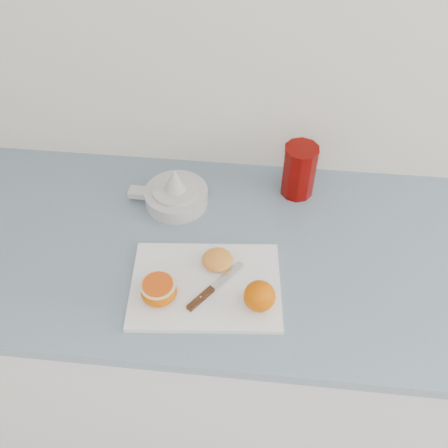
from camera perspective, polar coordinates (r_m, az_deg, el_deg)
name	(u,v)px	position (r m, az deg, el deg)	size (l,w,h in m)	color
counter	(262,344)	(1.55, 4.33, -13.52)	(2.32, 0.64, 0.89)	silver
cutting_board	(206,286)	(1.10, -2.10, -7.05)	(0.33, 0.23, 0.01)	white
whole_orange	(259,296)	(1.04, 4.07, -8.22)	(0.07, 0.07, 0.07)	#E15200
half_orange	(159,291)	(1.07, -7.47, -7.55)	(0.08, 0.08, 0.05)	#E15200
squeezed_shell	(218,260)	(1.12, -0.74, -4.08)	(0.07, 0.07, 0.03)	orange
paring_knife	(206,294)	(1.08, -2.12, -8.02)	(0.11, 0.14, 0.01)	#472B13
citrus_juicer	(175,194)	(1.27, -5.57, 3.46)	(0.20, 0.16, 0.11)	silver
red_tumbler	(299,172)	(1.28, 8.54, 5.87)	(0.09, 0.09, 0.14)	#690300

